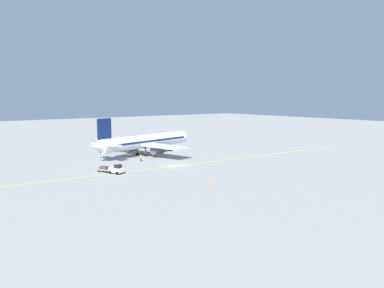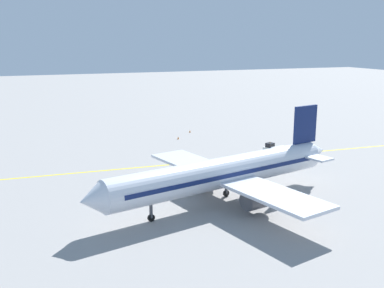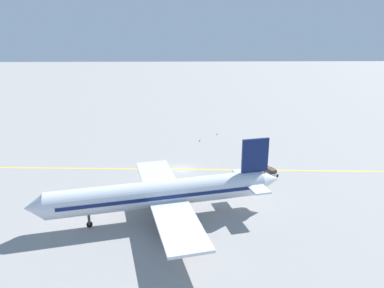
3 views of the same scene
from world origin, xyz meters
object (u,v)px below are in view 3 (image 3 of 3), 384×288
(airplane_at_gate, at_px, (163,194))
(traffic_cone_near_nose, at_px, (170,200))
(baggage_tug_white, at_px, (261,164))
(traffic_cone_mid_apron, at_px, (200,140))
(ground_crew_worker, at_px, (202,188))
(baggage_cart_trailing, at_px, (271,171))
(traffic_cone_by_wingtip, at_px, (217,134))

(airplane_at_gate, bearing_deg, traffic_cone_near_nose, -9.16)
(airplane_at_gate, relative_size, baggage_tug_white, 10.52)
(traffic_cone_near_nose, height_order, traffic_cone_mid_apron, same)
(baggage_tug_white, bearing_deg, traffic_cone_near_nose, 128.06)
(ground_crew_worker, xyz_separation_m, traffic_cone_near_nose, (-2.76, 5.13, -0.63))
(baggage_cart_trailing, relative_size, traffic_cone_by_wingtip, 5.34)
(baggage_cart_trailing, bearing_deg, traffic_cone_near_nose, 119.16)
(baggage_tug_white, relative_size, traffic_cone_by_wingtip, 6.08)
(traffic_cone_mid_apron, relative_size, traffic_cone_by_wingtip, 1.00)
(traffic_cone_by_wingtip, bearing_deg, airplane_at_gate, 164.52)
(traffic_cone_near_nose, bearing_deg, ground_crew_worker, -61.71)
(ground_crew_worker, relative_size, traffic_cone_near_nose, 3.05)
(traffic_cone_near_nose, distance_m, traffic_cone_by_wingtip, 37.09)
(traffic_cone_near_nose, height_order, traffic_cone_by_wingtip, same)
(ground_crew_worker, distance_m, traffic_cone_by_wingtip, 33.26)
(baggage_cart_trailing, bearing_deg, traffic_cone_mid_apron, 30.59)
(baggage_tug_white, distance_m, baggage_cart_trailing, 3.30)
(baggage_cart_trailing, height_order, traffic_cone_near_nose, baggage_cart_trailing)
(baggage_cart_trailing, bearing_deg, baggage_tug_white, 22.22)
(airplane_at_gate, xyz_separation_m, traffic_cone_by_wingtip, (40.54, -11.23, -3.43))
(ground_crew_worker, relative_size, traffic_cone_mid_apron, 3.05)
(ground_crew_worker, height_order, traffic_cone_by_wingtip, ground_crew_worker)
(ground_crew_worker, xyz_separation_m, traffic_cone_by_wingtip, (32.83, -5.30, -0.63))
(ground_crew_worker, height_order, traffic_cone_mid_apron, ground_crew_worker)
(airplane_at_gate, xyz_separation_m, baggage_cart_trailing, (14.93, -18.71, -2.95))
(baggage_tug_white, bearing_deg, ground_crew_worker, 131.73)
(traffic_cone_mid_apron, height_order, traffic_cone_by_wingtip, same)
(baggage_tug_white, relative_size, traffic_cone_mid_apron, 6.08)
(traffic_cone_near_nose, bearing_deg, baggage_cart_trailing, -60.84)
(traffic_cone_mid_apron, bearing_deg, ground_crew_worker, 178.39)
(traffic_cone_by_wingtip, bearing_deg, baggage_tug_white, -164.55)
(baggage_cart_trailing, bearing_deg, ground_crew_worker, 119.50)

